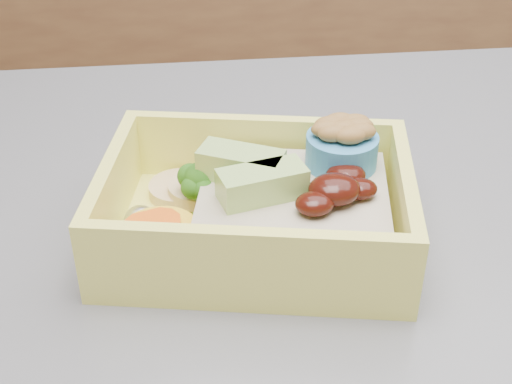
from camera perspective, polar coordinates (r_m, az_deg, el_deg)
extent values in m
cube|color=brown|center=(1.78, -10.16, 7.14)|extent=(3.20, 0.60, 0.90)
cube|color=#F7F266|center=(0.50, 0.00, -3.41)|extent=(0.23, 0.18, 0.01)
cube|color=#F7F266|center=(0.54, 0.56, 3.58)|extent=(0.20, 0.05, 0.05)
cube|color=#F7F266|center=(0.42, -0.71, -5.85)|extent=(0.20, 0.05, 0.05)
cube|color=#F7F266|center=(0.48, 11.71, -1.05)|extent=(0.03, 0.13, 0.05)
cube|color=#F7F266|center=(0.50, -11.42, -0.08)|extent=(0.03, 0.13, 0.05)
cube|color=gray|center=(0.48, 2.97, -1.59)|extent=(0.15, 0.14, 0.03)
ellipsoid|color=black|center=(0.46, 6.29, 0.20)|extent=(0.04, 0.04, 0.02)
ellipsoid|color=black|center=(0.48, 7.19, 1.32)|extent=(0.03, 0.03, 0.02)
ellipsoid|color=black|center=(0.45, 4.70, -0.95)|extent=(0.03, 0.03, 0.01)
ellipsoid|color=black|center=(0.47, 8.34, 0.25)|extent=(0.03, 0.02, 0.01)
cube|color=#A4CB6A|center=(0.46, 0.50, 0.69)|extent=(0.06, 0.04, 0.02)
cube|color=#A4CB6A|center=(0.49, -1.21, 2.23)|extent=(0.06, 0.05, 0.02)
cylinder|color=#76AA5C|center=(0.51, -4.39, -0.87)|extent=(0.01, 0.01, 0.02)
sphere|color=#2A6316|center=(0.50, -4.49, 1.10)|extent=(0.02, 0.02, 0.02)
sphere|color=#2A6316|center=(0.50, -3.37, 1.12)|extent=(0.02, 0.02, 0.02)
sphere|color=#2A6316|center=(0.50, -5.30, 1.27)|extent=(0.02, 0.02, 0.02)
sphere|color=#2A6316|center=(0.49, -4.21, 0.25)|extent=(0.02, 0.02, 0.02)
sphere|color=#2A6316|center=(0.49, -5.12, 0.36)|extent=(0.02, 0.02, 0.02)
sphere|color=#2A6316|center=(0.51, -4.31, 1.40)|extent=(0.02, 0.02, 0.02)
cylinder|color=yellow|center=(0.47, -7.63, -4.00)|extent=(0.05, 0.05, 0.02)
cylinder|color=orange|center=(0.46, -7.67, -2.39)|extent=(0.03, 0.03, 0.00)
cylinder|color=orange|center=(0.46, -8.87, -2.70)|extent=(0.03, 0.03, 0.00)
cylinder|color=tan|center=(0.53, -6.11, 0.21)|extent=(0.05, 0.05, 0.01)
cylinder|color=tan|center=(0.52, -4.53, 0.25)|extent=(0.05, 0.05, 0.01)
ellipsoid|color=silver|center=(0.53, -2.08, 1.16)|extent=(0.02, 0.02, 0.02)
ellipsoid|color=silver|center=(0.49, -9.23, -2.31)|extent=(0.02, 0.02, 0.02)
cylinder|color=#3988C5|center=(0.50, 6.87, 3.30)|extent=(0.05, 0.05, 0.02)
ellipsoid|color=brown|center=(0.49, 7.00, 5.04)|extent=(0.02, 0.02, 0.01)
ellipsoid|color=brown|center=(0.50, 8.17, 5.23)|extent=(0.02, 0.02, 0.01)
ellipsoid|color=brown|center=(0.50, 5.93, 5.40)|extent=(0.02, 0.02, 0.01)
ellipsoid|color=brown|center=(0.49, 7.57, 4.50)|extent=(0.02, 0.02, 0.01)
ellipsoid|color=brown|center=(0.49, 6.21, 4.69)|extent=(0.02, 0.02, 0.01)
ellipsoid|color=brown|center=(0.49, 8.35, 4.78)|extent=(0.02, 0.02, 0.01)
ellipsoid|color=brown|center=(0.50, 6.70, 5.67)|extent=(0.02, 0.02, 0.01)
ellipsoid|color=brown|center=(0.50, 7.88, 5.55)|extent=(0.02, 0.02, 0.01)
ellipsoid|color=brown|center=(0.49, 5.67, 5.03)|extent=(0.02, 0.02, 0.01)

